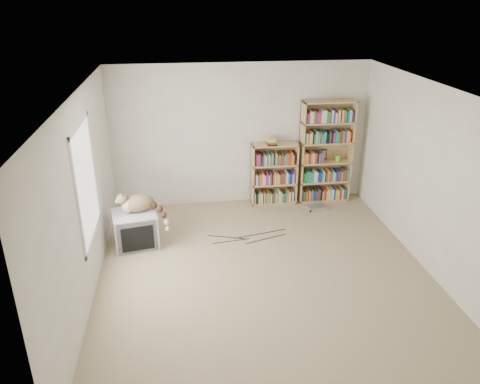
{
  "coord_description": "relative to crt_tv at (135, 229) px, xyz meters",
  "views": [
    {
      "loc": [
        -1.06,
        -5.35,
        3.58
      ],
      "look_at": [
        -0.21,
        1.0,
        0.82
      ],
      "focal_mm": 35.0,
      "sensor_mm": 36.0,
      "label": 1
    }
  ],
  "objects": [
    {
      "name": "wall_right",
      "position": [
        4.05,
        -1.05,
        0.98
      ],
      "size": [
        0.02,
        5.0,
        2.5
      ],
      "primitive_type": "cube",
      "color": "silver",
      "rests_on": "floor"
    },
    {
      "name": "window",
      "position": [
        -0.44,
        -0.85,
        1.13
      ],
      "size": [
        0.02,
        1.22,
        1.52
      ],
      "primitive_type": "cube",
      "color": "white",
      "rests_on": "wall_left"
    },
    {
      "name": "wall_outlet",
      "position": [
        -0.44,
        0.34,
        0.05
      ],
      "size": [
        0.01,
        0.08,
        0.13
      ],
      "primitive_type": "cube",
      "color": "silver",
      "rests_on": "wall_left"
    },
    {
      "name": "wall_front",
      "position": [
        1.8,
        -3.55,
        0.98
      ],
      "size": [
        4.5,
        0.02,
        2.5
      ],
      "primitive_type": "cube",
      "color": "silver",
      "rests_on": "floor"
    },
    {
      "name": "dvd_player",
      "position": [
        3.08,
        0.88,
        -0.24
      ],
      "size": [
        0.36,
        0.3,
        0.07
      ],
      "primitive_type": "cube",
      "rotation": [
        0.0,
        0.0,
        0.25
      ],
      "color": "#ACABB0",
      "rests_on": "floor"
    },
    {
      "name": "ceiling",
      "position": [
        1.8,
        -1.05,
        2.23
      ],
      "size": [
        4.5,
        5.0,
        0.02
      ],
      "primitive_type": "cube",
      "color": "white",
      "rests_on": "wall_back"
    },
    {
      "name": "bookcase_tall",
      "position": [
        3.32,
        1.31,
        0.61
      ],
      "size": [
        0.93,
        0.3,
        1.85
      ],
      "color": "tan",
      "rests_on": "floor"
    },
    {
      "name": "wall_left",
      "position": [
        -0.45,
        -1.05,
        0.98
      ],
      "size": [
        0.02,
        5.0,
        2.5
      ],
      "primitive_type": "cube",
      "color": "silver",
      "rests_on": "floor"
    },
    {
      "name": "crt_tv",
      "position": [
        0.0,
        0.0,
        0.0
      ],
      "size": [
        0.73,
        0.68,
        0.55
      ],
      "rotation": [
        0.0,
        0.0,
        0.19
      ],
      "color": "#A8A8AA",
      "rests_on": "floor"
    },
    {
      "name": "wall_back",
      "position": [
        1.8,
        1.45,
        0.98
      ],
      "size": [
        4.5,
        0.02,
        2.5
      ],
      "primitive_type": "cube",
      "color": "silver",
      "rests_on": "floor"
    },
    {
      "name": "green_mug",
      "position": [
        3.55,
        1.29,
        0.53
      ],
      "size": [
        0.09,
        0.09,
        0.1
      ],
      "primitive_type": "cylinder",
      "color": "#6FBF36",
      "rests_on": "bookcase_tall"
    },
    {
      "name": "floor_cables",
      "position": [
        1.77,
        0.19,
        -0.27
      ],
      "size": [
        1.2,
        0.7,
        0.01
      ],
      "primitive_type": null,
      "color": "black",
      "rests_on": "floor"
    },
    {
      "name": "floor",
      "position": [
        1.8,
        -1.05,
        -0.27
      ],
      "size": [
        4.5,
        5.0,
        0.01
      ],
      "primitive_type": "cube",
      "color": "tan",
      "rests_on": "ground"
    },
    {
      "name": "framed_print",
      "position": [
        3.3,
        1.39,
        0.58
      ],
      "size": [
        0.14,
        0.05,
        0.18
      ],
      "primitive_type": "cube",
      "rotation": [
        -0.17,
        0.0,
        0.0
      ],
      "color": "black",
      "rests_on": "bookcase_tall"
    },
    {
      "name": "cat",
      "position": [
        0.13,
        0.03,
        0.37
      ],
      "size": [
        0.78,
        0.5,
        0.57
      ],
      "rotation": [
        0.0,
        0.0,
        0.3
      ],
      "color": "#342315",
      "rests_on": "crt_tv"
    },
    {
      "name": "bookcase_short",
      "position": [
        2.39,
        1.31,
        0.24
      ],
      "size": [
        0.81,
        0.3,
        1.12
      ],
      "color": "tan",
      "rests_on": "floor"
    },
    {
      "name": "book_stack",
      "position": [
        2.32,
        1.25,
        0.91
      ],
      "size": [
        0.18,
        0.23,
        0.12
      ],
      "primitive_type": "cube",
      "color": "red",
      "rests_on": "bookcase_short"
    }
  ]
}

